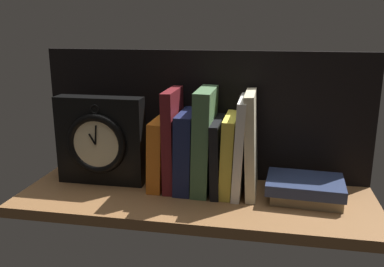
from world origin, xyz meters
The scene contains 12 objects.
ground_plane centered at (0.00, 0.00, -1.25)cm, with size 84.69×29.07×2.50cm, color brown.
back_panel centered at (0.00, 13.94, 16.68)cm, with size 84.69×1.20×33.37cm, color black.
book_orange_pandolfini centered at (-9.73, 5.22, 8.60)cm, with size 3.43×13.31×17.20cm, color orange.
book_maroon_dawkins centered at (-6.44, 5.22, 12.30)cm, with size 2.55×13.86×24.60cm, color maroon.
book_navy_bierce centered at (-2.83, 5.22, 9.61)cm, with size 4.07×14.81×19.23cm, color #192147.
book_green_romantic centered at (1.46, 5.22, 12.48)cm, with size 3.92×15.37×24.95cm, color #476B44.
book_black_skeptic centered at (4.75, 5.22, 8.82)cm, with size 2.04×15.90×17.64cm, color black.
book_yellow_seinlanguage centered at (7.48, 5.22, 9.36)cm, with size 2.83×15.04×18.72cm, color gold.
book_white_catcher centered at (10.20, 5.22, 11.54)cm, with size 2.00×16.23×23.08cm, color silver.
book_cream_twain centered at (12.63, 5.22, 12.24)cm, with size 2.27×14.95×24.49cm, color beige.
framed_clock centered at (-25.11, 4.09, 11.14)cm, with size 22.32×6.29×22.32cm.
book_stack_side centered at (25.66, 2.74, 2.69)cm, with size 18.24×14.18×5.00cm.
Camera 1 is at (16.38, -89.73, 39.77)cm, focal length 38.56 mm.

